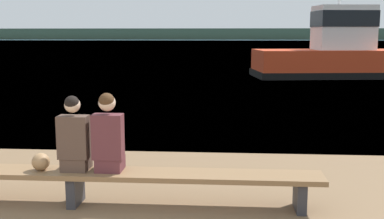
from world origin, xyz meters
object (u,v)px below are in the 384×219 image
person_left (74,138)px  person_right (108,136)px  tugboat_red (336,55)px  bench_main (75,177)px  shopping_bag (41,162)px

person_left → person_right: person_right is taller
tugboat_red → bench_main: bearing=151.2°
shopping_bag → bench_main: bearing=1.9°
bench_main → shopping_bag: shopping_bag is taller
bench_main → tugboat_red: size_ratio=0.74×
person_left → shopping_bag: 0.56m
bench_main → shopping_bag: 0.49m
person_left → tugboat_red: bearing=68.8°
person_right → shopping_bag: size_ratio=4.46×
bench_main → person_right: (0.46, -0.00, 0.55)m
person_left → tugboat_red: (7.57, 19.56, 0.25)m
person_right → bench_main: bearing=179.6°
shopping_bag → tugboat_red: size_ratio=0.03×
shopping_bag → person_left: bearing=1.6°
person_right → shopping_bag: 0.97m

